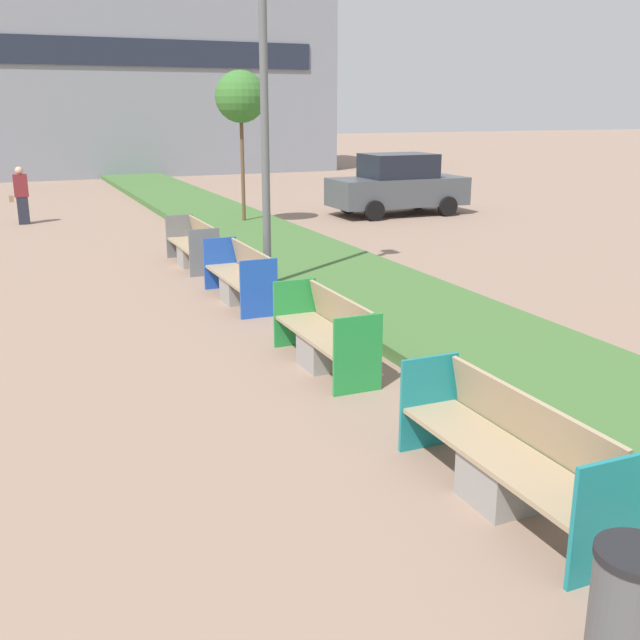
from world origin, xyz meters
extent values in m
cube|color=#426B33|center=(3.20, 12.00, 0.09)|extent=(2.80, 120.00, 0.18)
cube|color=gray|center=(4.00, 42.69, 5.10)|extent=(19.64, 7.60, 10.20)
cube|color=#1E2333|center=(4.00, 38.84, 5.61)|extent=(16.50, 0.08, 1.20)
cube|color=gray|center=(0.90, 7.20, 0.21)|extent=(0.52, 0.60, 0.42)
cube|color=tan|center=(0.90, 7.20, 0.44)|extent=(0.58, 2.33, 0.05)
cube|color=tan|center=(1.17, 7.20, 0.70)|extent=(0.14, 2.23, 0.48)
cube|color=#197A7F|center=(0.90, 6.01, 0.47)|extent=(0.62, 0.04, 0.94)
cube|color=#197A7F|center=(0.90, 8.38, 0.47)|extent=(0.62, 0.04, 0.94)
cube|color=gray|center=(0.90, 10.95, 0.21)|extent=(0.52, 0.60, 0.42)
cube|color=tan|center=(0.90, 10.95, 0.44)|extent=(0.58, 1.96, 0.05)
cube|color=tan|center=(1.17, 10.95, 0.70)|extent=(0.14, 1.89, 0.48)
cube|color=#238C3D|center=(0.90, 9.95, 0.47)|extent=(0.62, 0.04, 0.94)
cube|color=#238C3D|center=(0.90, 11.95, 0.47)|extent=(0.62, 0.04, 0.94)
cube|color=gray|center=(0.90, 14.60, 0.21)|extent=(0.52, 0.60, 0.42)
cube|color=tan|center=(0.90, 14.60, 0.44)|extent=(0.58, 2.16, 0.05)
cube|color=tan|center=(1.17, 14.60, 0.70)|extent=(0.14, 2.07, 0.48)
cube|color=blue|center=(0.90, 13.50, 0.47)|extent=(0.62, 0.04, 0.94)
cube|color=blue|center=(0.90, 15.70, 0.47)|extent=(0.62, 0.04, 0.94)
cube|color=gray|center=(0.90, 17.88, 0.21)|extent=(0.52, 0.60, 0.42)
cube|color=tan|center=(0.90, 17.88, 0.44)|extent=(0.58, 2.08, 0.05)
cube|color=tan|center=(1.17, 17.88, 0.70)|extent=(0.14, 2.00, 0.48)
cube|color=slate|center=(0.90, 16.82, 0.47)|extent=(0.62, 0.04, 0.94)
cube|color=slate|center=(0.90, 18.94, 0.47)|extent=(0.62, 0.04, 0.94)
cylinder|color=#4C4F51|center=(0.30, 5.19, 0.41)|extent=(0.47, 0.47, 0.83)
cylinder|color=black|center=(0.30, 5.19, 0.85)|extent=(0.49, 0.49, 0.05)
cylinder|color=#56595B|center=(1.55, 14.94, 3.29)|extent=(0.14, 0.14, 6.58)
cylinder|color=brown|center=(3.54, 22.58, 1.56)|extent=(0.10, 0.10, 3.12)
sphere|color=#38702D|center=(3.54, 22.58, 3.50)|extent=(1.38, 1.38, 1.38)
cube|color=#232633|center=(-2.10, 25.52, 0.39)|extent=(0.30, 0.22, 0.78)
cube|color=maroon|center=(-2.10, 25.52, 1.09)|extent=(0.38, 0.24, 0.63)
sphere|color=tan|center=(-2.10, 25.52, 1.52)|extent=(0.22, 0.22, 0.22)
cube|color=olive|center=(-2.38, 25.52, 0.74)|extent=(0.12, 0.20, 0.18)
cube|color=#474C51|center=(8.65, 23.03, 0.72)|extent=(4.21, 1.77, 0.84)
cube|color=black|center=(8.65, 23.03, 1.50)|extent=(2.10, 1.56, 0.72)
cylinder|color=black|center=(9.91, 22.13, 0.30)|extent=(0.60, 0.20, 0.60)
cylinder|color=black|center=(9.91, 23.93, 0.30)|extent=(0.60, 0.20, 0.60)
cylinder|color=black|center=(7.39, 22.13, 0.30)|extent=(0.60, 0.20, 0.60)
cylinder|color=black|center=(7.39, 23.93, 0.30)|extent=(0.60, 0.20, 0.60)
camera|label=1|loc=(-2.75, 2.57, 3.24)|focal=42.00mm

